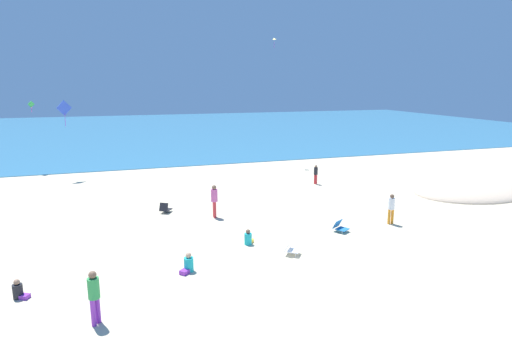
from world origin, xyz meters
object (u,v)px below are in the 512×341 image
(person_3, at_px, (19,291))
(person_2, at_px, (188,265))
(person_5, at_px, (316,173))
(kite_green, at_px, (31,105))
(person_1, at_px, (391,207))
(person_4, at_px, (248,239))
(person_6, at_px, (214,199))
(kite_yellow, at_px, (274,39))
(person_0, at_px, (94,294))
(kite_blue, at_px, (64,108))
(beach_chair_far_right, at_px, (340,227))
(beach_chair_near_camera, at_px, (165,208))
(beach_chair_far_left, at_px, (291,248))

(person_3, bearing_deg, person_2, 29.47)
(person_5, distance_m, kite_green, 22.74)
(person_1, height_order, person_4, person_1)
(person_6, height_order, kite_yellow, kite_yellow)
(person_1, distance_m, person_3, 16.49)
(person_0, xyz_separation_m, person_1, (13.73, 5.04, -0.08))
(person_1, height_order, person_6, person_6)
(person_1, relative_size, kite_blue, 0.82)
(person_4, bearing_deg, person_1, -48.98)
(beach_chair_far_right, height_order, person_1, person_1)
(person_0, relative_size, person_1, 1.08)
(beach_chair_near_camera, distance_m, kite_yellow, 19.21)
(kite_green, bearing_deg, beach_chair_far_right, -50.48)
(person_1, xyz_separation_m, person_2, (-10.60, -2.36, -0.62))
(beach_chair_near_camera, distance_m, person_2, 7.65)
(beach_chair_far_left, distance_m, kite_yellow, 22.93)
(beach_chair_near_camera, bearing_deg, person_1, -83.92)
(person_1, relative_size, person_6, 0.88)
(beach_chair_far_right, relative_size, kite_yellow, 1.03)
(kite_yellow, bearing_deg, person_3, -129.03)
(person_3, height_order, person_4, person_4)
(person_2, height_order, person_3, person_2)
(beach_chair_far_right, relative_size, kite_blue, 0.45)
(beach_chair_far_right, bearing_deg, person_4, -118.54)
(kite_blue, bearing_deg, person_1, -44.41)
(beach_chair_far_left, bearing_deg, person_1, 53.85)
(person_5, bearing_deg, beach_chair_far_right, 49.39)
(person_2, relative_size, person_4, 1.09)
(person_2, bearing_deg, beach_chair_far_right, 152.75)
(person_5, bearing_deg, beach_chair_near_camera, -3.61)
(beach_chair_far_left, xyz_separation_m, person_4, (-1.37, 1.66, -0.02))
(person_6, height_order, kite_green, kite_green)
(beach_chair_far_right, height_order, kite_yellow, kite_yellow)
(person_0, height_order, person_6, person_6)
(beach_chair_near_camera, bearing_deg, beach_chair_far_left, -116.54)
(beach_chair_far_right, distance_m, kite_yellow, 20.68)
(beach_chair_near_camera, bearing_deg, beach_chair_far_right, -93.08)
(kite_blue, bearing_deg, beach_chair_near_camera, -61.68)
(person_0, xyz_separation_m, person_4, (6.09, 4.63, -0.72))
(person_5, xyz_separation_m, kite_yellow, (-0.09, 8.54, 9.84))
(beach_chair_far_left, bearing_deg, person_3, -141.06)
(person_3, distance_m, kite_blue, 19.58)
(person_4, bearing_deg, beach_chair_far_right, -49.66)
(person_4, distance_m, kite_yellow, 21.99)
(person_2, xyz_separation_m, kite_green, (-8.80, 22.05, 5.06))
(beach_chair_far_left, xyz_separation_m, beach_chair_far_right, (3.29, 1.85, -0.04))
(kite_yellow, bearing_deg, beach_chair_far_right, -99.57)
(person_1, relative_size, person_5, 1.13)
(beach_chair_near_camera, relative_size, person_3, 1.23)
(beach_chair_near_camera, bearing_deg, person_0, -163.98)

